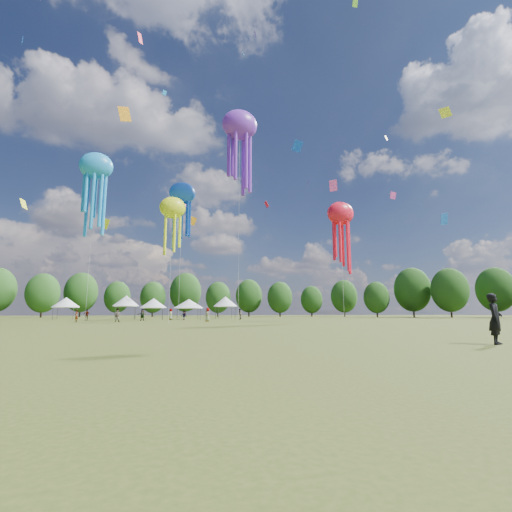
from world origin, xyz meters
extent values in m
plane|color=#384416|center=(0.00, 0.00, 0.00)|extent=(300.00, 300.00, 0.00)
imported|color=black|center=(8.28, -3.49, 0.97)|extent=(0.84, 0.79, 1.94)
imported|color=gray|center=(-8.81, 35.08, 0.87)|extent=(0.96, 0.82, 1.74)
imported|color=gray|center=(-1.50, 50.26, 0.94)|extent=(0.93, 1.09, 1.89)
imported|color=gray|center=(10.20, 48.17, 0.92)|extent=(0.75, 0.93, 1.84)
imported|color=gray|center=(0.54, 47.35, 0.78)|extent=(1.15, 0.90, 1.57)
imported|color=gray|center=(-14.24, 46.47, 0.84)|extent=(1.00, 0.44, 1.68)
imported|color=gray|center=(-5.95, 42.57, 0.87)|extent=(1.66, 0.70, 1.74)
imported|color=gray|center=(-13.92, 37.15, 0.78)|extent=(0.46, 0.62, 1.56)
imported|color=gray|center=(2.81, 35.97, 0.92)|extent=(0.88, 1.05, 1.85)
cylinder|color=#47474C|center=(-21.25, 56.37, 1.03)|extent=(0.08, 0.08, 2.06)
cylinder|color=#47474C|center=(-21.25, 59.63, 1.03)|extent=(0.08, 0.08, 2.06)
cylinder|color=#47474C|center=(-17.99, 56.37, 1.03)|extent=(0.08, 0.08, 2.06)
cylinder|color=#47474C|center=(-17.99, 59.63, 1.03)|extent=(0.08, 0.08, 2.06)
cube|color=white|center=(-19.62, 58.00, 2.11)|extent=(3.66, 3.66, 0.10)
cone|color=white|center=(-19.62, 58.00, 3.05)|extent=(4.76, 4.76, 1.77)
cylinder|color=#47474C|center=(-10.83, 53.52, 1.12)|extent=(0.08, 0.08, 2.24)
cylinder|color=#47474C|center=(-10.83, 56.76, 1.12)|extent=(0.08, 0.08, 2.24)
cylinder|color=#47474C|center=(-7.59, 53.52, 1.12)|extent=(0.08, 0.08, 2.24)
cylinder|color=#47474C|center=(-7.59, 56.76, 1.12)|extent=(0.08, 0.08, 2.24)
cube|color=white|center=(-9.21, 55.14, 2.29)|extent=(3.64, 3.64, 0.10)
cone|color=white|center=(-9.21, 55.14, 3.30)|extent=(4.73, 4.73, 1.92)
cylinder|color=#47474C|center=(-6.00, 50.28, 0.97)|extent=(0.08, 0.08, 1.94)
cylinder|color=#47474C|center=(-6.00, 53.44, 0.97)|extent=(0.08, 0.08, 1.94)
cylinder|color=#47474C|center=(-2.84, 50.28, 0.97)|extent=(0.08, 0.08, 1.94)
cylinder|color=#47474C|center=(-2.84, 53.44, 0.97)|extent=(0.08, 0.08, 1.94)
cube|color=white|center=(-4.42, 51.86, 1.99)|extent=(3.56, 3.56, 0.10)
cone|color=white|center=(-4.42, 51.86, 2.87)|extent=(4.63, 4.63, 1.66)
cylinder|color=#47474C|center=(-0.20, 50.03, 0.94)|extent=(0.08, 0.08, 1.89)
cylinder|color=#47474C|center=(-0.20, 53.76, 0.94)|extent=(0.08, 0.08, 1.89)
cylinder|color=#47474C|center=(3.54, 50.03, 0.94)|extent=(0.08, 0.08, 1.89)
cylinder|color=#47474C|center=(3.54, 53.76, 0.94)|extent=(0.08, 0.08, 1.89)
cube|color=white|center=(1.67, 51.89, 1.94)|extent=(4.13, 4.13, 0.10)
cone|color=white|center=(1.67, 51.89, 2.80)|extent=(5.37, 5.37, 1.62)
cylinder|color=#47474C|center=(7.65, 55.37, 1.16)|extent=(0.08, 0.08, 2.31)
cylinder|color=#47474C|center=(7.65, 58.67, 1.16)|extent=(0.08, 0.08, 2.31)
cylinder|color=#47474C|center=(10.95, 55.37, 1.16)|extent=(0.08, 0.08, 2.31)
cylinder|color=#47474C|center=(10.95, 58.67, 1.16)|extent=(0.08, 0.08, 2.31)
cube|color=white|center=(9.30, 57.02, 2.36)|extent=(3.71, 3.71, 0.10)
cone|color=white|center=(9.30, 57.02, 3.40)|extent=(4.82, 4.82, 1.98)
ellipsoid|color=blue|center=(-1.01, 37.90, 18.62)|extent=(3.87, 2.71, 3.29)
cylinder|color=beige|center=(-1.01, 37.90, 9.31)|extent=(0.03, 0.03, 18.62)
ellipsoid|color=purple|center=(6.35, 32.46, 27.64)|extent=(5.08, 3.55, 4.32)
cylinder|color=beige|center=(6.35, 32.46, 13.82)|extent=(0.03, 0.03, 27.64)
ellipsoid|color=#FE1631|center=(18.81, 27.05, 14.11)|extent=(3.63, 2.54, 3.08)
cylinder|color=beige|center=(18.81, 27.05, 7.06)|extent=(0.03, 0.03, 14.11)
ellipsoid|color=#1A8FDF|center=(-13.74, 42.68, 23.33)|extent=(4.92, 3.44, 4.18)
cylinder|color=beige|center=(-13.74, 42.68, 11.66)|extent=(0.03, 0.03, 23.33)
ellipsoid|color=#E9FF1A|center=(-2.77, 26.62, 13.05)|extent=(2.95, 2.07, 2.51)
cylinder|color=beige|center=(-2.77, 26.62, 6.53)|extent=(0.03, 0.03, 13.05)
cube|color=#1A8FDF|center=(7.84, 36.48, 42.17)|extent=(0.74, 0.96, 1.06)
cube|color=#DC419A|center=(1.04, 57.90, 23.09)|extent=(1.39, 1.22, 1.72)
cube|color=purple|center=(26.07, 53.25, 28.32)|extent=(0.43, 0.89, 0.90)
cube|color=#FE1631|center=(-7.67, 31.88, 37.86)|extent=(0.76, 1.29, 1.63)
cube|color=orange|center=(1.49, 47.31, 16.91)|extent=(1.50, 0.39, 1.72)
cube|color=#E9FF1A|center=(25.24, 15.02, 22.68)|extent=(0.88, 1.02, 1.49)
cube|color=#73C921|center=(25.09, 30.98, 51.19)|extent=(1.43, 1.27, 1.88)
cube|color=blue|center=(-25.30, 42.60, 42.11)|extent=(0.42, 0.88, 1.15)
cube|color=#1A8FDF|center=(-4.09, 56.73, 46.03)|extent=(0.96, 0.51, 1.13)
cube|color=#DC419A|center=(31.91, 33.47, 19.79)|extent=(1.11, 0.24, 1.34)
cube|color=orange|center=(-9.97, 41.10, 31.60)|extent=(2.08, 1.09, 2.67)
cube|color=#E9FF1A|center=(-15.12, 66.17, 19.86)|extent=(2.16, 0.98, 2.55)
cube|color=blue|center=(20.38, 45.10, 32.12)|extent=(2.10, 1.13, 2.60)
cube|color=#DC419A|center=(30.89, 51.35, 27.55)|extent=(2.33, 0.97, 2.57)
cube|color=purple|center=(9.42, 35.24, 45.04)|extent=(0.48, 0.94, 1.11)
cube|color=#FE1631|center=(19.08, 60.59, 25.22)|extent=(0.70, 1.29, 1.52)
cube|color=orange|center=(30.65, 32.63, 29.05)|extent=(0.86, 0.37, 0.99)
cube|color=#E9FF1A|center=(-27.09, 55.45, 20.01)|extent=(1.10, 1.68, 1.83)
cube|color=#73C921|center=(-1.31, 45.96, 16.64)|extent=(0.63, 1.04, 1.13)
cube|color=blue|center=(34.94, 26.52, 14.36)|extent=(1.54, 0.63, 1.78)
cylinder|color=#38281C|center=(-30.60, 85.02, 1.53)|extent=(0.44, 0.44, 3.07)
ellipsoid|color=#214717|center=(-30.60, 85.02, 5.94)|extent=(7.66, 7.66, 9.58)
cylinder|color=#38281C|center=(-23.51, 93.33, 1.72)|extent=(0.44, 0.44, 3.43)
ellipsoid|color=#214717|center=(-23.51, 93.33, 6.65)|extent=(8.58, 8.58, 10.73)
cylinder|color=#38281C|center=(-14.76, 98.96, 1.47)|extent=(0.44, 0.44, 2.95)
ellipsoid|color=#214717|center=(-14.76, 98.96, 5.71)|extent=(7.37, 7.37, 9.21)
cylinder|color=#38281C|center=(-4.70, 95.06, 1.45)|extent=(0.44, 0.44, 2.89)
ellipsoid|color=#214717|center=(-4.70, 95.06, 5.61)|extent=(7.23, 7.23, 9.04)
cylinder|color=#38281C|center=(4.91, 99.49, 1.92)|extent=(0.44, 0.44, 3.84)
ellipsoid|color=#214717|center=(4.91, 99.49, 7.44)|extent=(9.60, 9.60, 11.99)
cylinder|color=#38281C|center=(13.19, 88.44, 1.42)|extent=(0.44, 0.44, 2.84)
ellipsoid|color=#214717|center=(13.19, 88.44, 5.51)|extent=(7.11, 7.11, 8.89)
cylinder|color=#38281C|center=(22.93, 91.04, 1.58)|extent=(0.44, 0.44, 3.16)
ellipsoid|color=#214717|center=(22.93, 91.04, 6.13)|extent=(7.91, 7.91, 9.88)
cylinder|color=#38281C|center=(30.69, 85.29, 1.44)|extent=(0.44, 0.44, 2.88)
ellipsoid|color=#214717|center=(30.69, 85.29, 5.59)|extent=(7.21, 7.21, 9.01)
cylinder|color=#38281C|center=(41.52, 87.24, 1.31)|extent=(0.44, 0.44, 2.63)
ellipsoid|color=#214717|center=(41.52, 87.24, 5.09)|extent=(6.57, 6.57, 8.22)
cylinder|color=#38281C|center=(50.52, 83.73, 1.56)|extent=(0.44, 0.44, 3.13)
ellipsoid|color=#214717|center=(50.52, 83.73, 6.06)|extent=(7.81, 7.81, 9.77)
cylinder|color=#38281C|center=(53.64, 71.81, 1.36)|extent=(0.44, 0.44, 2.72)
ellipsoid|color=#214717|center=(53.64, 71.81, 5.27)|extent=(6.80, 6.80, 8.50)
cylinder|color=#38281C|center=(62.96, 68.92, 1.90)|extent=(0.44, 0.44, 3.81)
ellipsoid|color=#214717|center=(62.96, 68.92, 7.38)|extent=(9.52, 9.52, 11.90)
cylinder|color=#38281C|center=(66.57, 59.80, 1.76)|extent=(0.44, 0.44, 3.51)
ellipsoid|color=#214717|center=(66.57, 59.80, 6.80)|extent=(8.78, 8.78, 10.97)
cylinder|color=#38281C|center=(79.39, 58.26, 1.82)|extent=(0.44, 0.44, 3.64)
ellipsoid|color=#214717|center=(79.39, 58.26, 7.05)|extent=(9.10, 9.10, 11.37)
camera|label=1|loc=(-4.39, -14.65, 1.20)|focal=25.52mm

